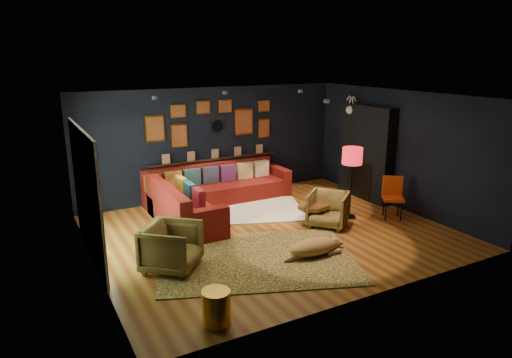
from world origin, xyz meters
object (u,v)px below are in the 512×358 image
sectional (206,196)px  pouf (194,223)px  coffee_table (314,208)px  gold_stool (216,307)px  armchair_right (328,208)px  orange_chair (393,194)px  dog (314,244)px  armchair_left (171,245)px  floor_lamp (352,159)px

sectional → pouf: (-0.69, -1.06, -0.14)m
coffee_table → gold_stool: size_ratio=1.90×
armchair_right → orange_chair: (1.50, -0.24, 0.13)m
armchair_right → orange_chair: size_ratio=0.87×
coffee_table → armchair_right: (0.18, -0.22, 0.04)m
coffee_table → gold_stool: gold_stool is taller
sectional → dog: 3.16m
pouf → armchair_left: size_ratio=0.56×
coffee_table → orange_chair: 1.74m
pouf → dog: (1.40, -2.02, 0.03)m
armchair_left → coffee_table: bearing=-38.3°
armchair_right → gold_stool: size_ratio=1.64×
floor_lamp → pouf: bearing=165.9°
sectional → coffee_table: sectional is taller
armchair_left → dog: armchair_left is taller
armchair_left → floor_lamp: (4.06, 0.55, 0.84)m
pouf → floor_lamp: bearing=-14.1°
orange_chair → dog: bearing=-128.0°
floor_lamp → dog: size_ratio=1.19×
armchair_left → armchair_right: 3.38m
coffee_table → orange_chair: orange_chair is taller
sectional → pouf: size_ratio=7.28×
coffee_table → gold_stool: bearing=-143.6°
orange_chair → floor_lamp: bearing=-172.7°
coffee_table → floor_lamp: size_ratio=0.58×
armchair_right → floor_lamp: bearing=63.5°
orange_chair → floor_lamp: floor_lamp is taller
sectional → orange_chair: (3.28, -2.27, 0.19)m
orange_chair → dog: size_ratio=0.70×
pouf → floor_lamp: (3.18, -0.80, 1.07)m
sectional → armchair_right: bearing=-48.7°
gold_stool → dog: (2.27, 1.08, -0.01)m
armchair_left → floor_lamp: 4.18m
sectional → armchair_right: size_ratio=4.49×
sectional → dog: sectional is taller
coffee_table → gold_stool: (-3.18, -2.34, -0.10)m
pouf → floor_lamp: 3.44m
pouf → armchair_left: armchair_left is taller
pouf → gold_stool: 3.22m
coffee_table → armchair_right: armchair_right is taller
orange_chair → armchair_left: bearing=-143.8°
gold_stool → pouf: bearing=74.2°
armchair_right → orange_chair: 1.52m
gold_stool → coffee_table: bearing=36.4°
pouf → dog: 2.45m
pouf → gold_stool: bearing=-105.8°
armchair_left → gold_stool: size_ratio=1.81×
coffee_table → armchair_left: size_ratio=1.05×
armchair_right → dog: (-1.08, -1.04, -0.16)m
sectional → floor_lamp: size_ratio=2.27×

